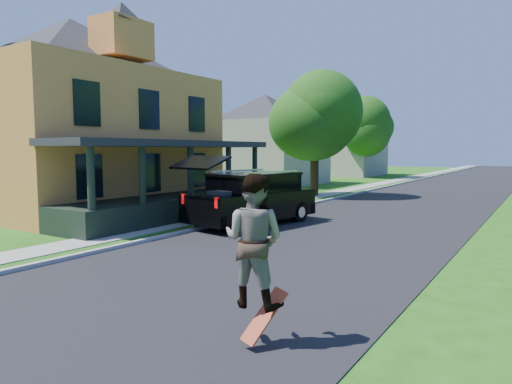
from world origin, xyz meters
The scene contains 13 objects.
ground centered at (0.00, 0.00, 0.00)m, with size 140.00×140.00×0.00m, color #255110.
street centered at (0.00, 20.00, 0.00)m, with size 8.00×120.00×0.02m, color black.
curb centered at (-4.05, 20.00, 0.00)m, with size 0.15×120.00×0.12m, color #A5A6A0.
sidewalk centered at (-5.60, 20.00, 0.00)m, with size 1.30×120.00×0.03m, color gray.
front_walk centered at (-9.50, 6.00, 0.00)m, with size 6.50×1.20×0.03m, color gray.
main_house centered at (-12.80, 5.99, 4.92)m, with size 15.56×15.56×10.10m.
neighbor_house_mid centered at (-13.50, 24.00, 4.19)m, with size 12.78×12.78×8.30m.
neighbor_house_far centered at (-13.50, 40.00, 4.19)m, with size 12.78×12.78×8.30m.
black_suv centered at (-3.20, 6.38, 0.98)m, with size 2.96×5.76×2.56m.
skateboarder centered at (2.50, -2.21, 1.48)m, with size 1.00×0.82×1.90m.
skateboard centered at (2.74, -2.29, 0.42)m, with size 0.46×0.64×0.71m.
tree_left_mid centered at (-6.04, 17.57, 4.77)m, with size 5.37×5.21×7.56m.
tree_left_far centered at (-9.97, 37.06, 5.37)m, with size 6.76×6.87×8.51m.
Camera 1 is at (5.98, -7.54, 2.75)m, focal length 32.00 mm.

